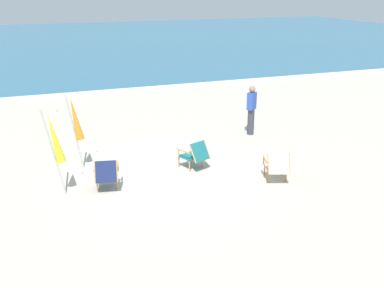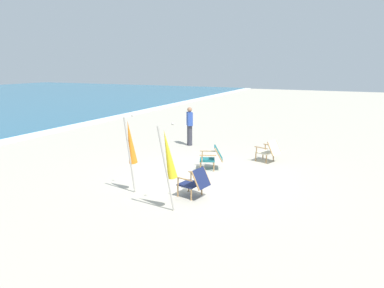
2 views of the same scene
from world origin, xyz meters
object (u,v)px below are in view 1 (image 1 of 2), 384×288
at_px(beach_chair_front_left, 195,154).
at_px(beach_chair_front_right, 106,173).
at_px(umbrella_furled_yellow, 55,139).
at_px(beach_chair_back_right, 277,166).
at_px(umbrella_furled_orange, 75,119).
at_px(person_near_chairs, 251,110).

relative_size(beach_chair_front_left, beach_chair_front_right, 1.08).
relative_size(beach_chair_front_right, umbrella_furled_yellow, 0.40).
bearing_deg(beach_chair_front_left, beach_chair_back_right, -42.03).
bearing_deg(beach_chair_front_right, beach_chair_front_left, 11.32).
relative_size(beach_chair_front_left, umbrella_furled_orange, 0.43).
height_order(beach_chair_back_right, person_near_chairs, person_near_chairs).
xyz_separation_m(beach_chair_back_right, person_near_chairs, (1.14, 3.63, 0.41)).
height_order(beach_chair_back_right, umbrella_furled_orange, umbrella_furled_orange).
distance_m(beach_chair_front_right, person_near_chairs, 5.88).
xyz_separation_m(beach_chair_front_right, umbrella_furled_yellow, (-1.10, 0.16, 0.94)).
distance_m(beach_chair_front_left, person_near_chairs, 3.54).
bearing_deg(beach_chair_back_right, person_near_chairs, 72.50).
bearing_deg(umbrella_furled_orange, umbrella_furled_yellow, -113.39).
bearing_deg(umbrella_furled_yellow, beach_chair_front_right, -8.39).
bearing_deg(beach_chair_front_left, umbrella_furled_yellow, -174.69).
height_order(umbrella_furled_orange, person_near_chairs, umbrella_furled_orange).
relative_size(beach_chair_back_right, umbrella_furled_yellow, 0.42).
height_order(beach_chair_front_left, beach_chair_front_right, beach_chair_front_right).
xyz_separation_m(beach_chair_front_left, umbrella_furled_yellow, (-3.55, -0.33, 0.95)).
bearing_deg(beach_chair_back_right, beach_chair_front_left, 137.97).
bearing_deg(person_near_chairs, beach_chair_front_left, -142.52).
bearing_deg(beach_chair_front_right, umbrella_furled_yellow, 171.61).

